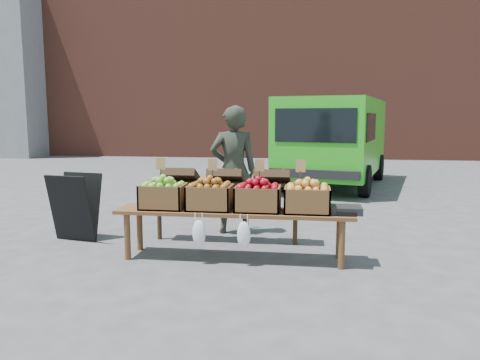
% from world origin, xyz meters
% --- Properties ---
extents(ground, '(80.00, 80.00, 0.00)m').
position_xyz_m(ground, '(0.00, 0.00, 0.00)').
color(ground, '#4A494C').
extents(brick_building, '(24.00, 4.00, 10.00)m').
position_xyz_m(brick_building, '(0.00, 15.00, 5.00)').
color(brick_building, brown).
rests_on(brick_building, ground).
extents(delivery_van, '(3.09, 4.89, 2.03)m').
position_xyz_m(delivery_van, '(1.43, 5.88, 1.01)').
color(delivery_van, green).
rests_on(delivery_van, ground).
extents(vendor, '(0.74, 0.58, 1.78)m').
position_xyz_m(vendor, '(-0.23, 1.00, 0.89)').
color(vendor, '#282E23').
rests_on(vendor, ground).
extents(chalkboard_sign, '(0.64, 0.42, 0.90)m').
position_xyz_m(chalkboard_sign, '(-2.23, 0.29, 0.45)').
color(chalkboard_sign, black).
rests_on(chalkboard_sign, ground).
extents(back_table, '(2.10, 0.44, 1.04)m').
position_xyz_m(back_table, '(-0.25, 0.49, 0.52)').
color(back_table, '#352416').
rests_on(back_table, ground).
extents(display_bench, '(2.70, 0.56, 0.57)m').
position_xyz_m(display_bench, '(-0.03, -0.23, 0.28)').
color(display_bench, brown).
rests_on(display_bench, ground).
extents(crate_golden_apples, '(0.50, 0.40, 0.28)m').
position_xyz_m(crate_golden_apples, '(-0.86, -0.23, 0.71)').
color(crate_golden_apples, '#589D2B').
rests_on(crate_golden_apples, display_bench).
extents(crate_russet_pears, '(0.50, 0.40, 0.28)m').
position_xyz_m(crate_russet_pears, '(-0.31, -0.23, 0.71)').
color(crate_russet_pears, '#905E12').
rests_on(crate_russet_pears, display_bench).
extents(crate_red_apples, '(0.50, 0.40, 0.28)m').
position_xyz_m(crate_red_apples, '(0.24, -0.23, 0.71)').
color(crate_red_apples, maroon).
rests_on(crate_red_apples, display_bench).
extents(crate_green_apples, '(0.50, 0.40, 0.28)m').
position_xyz_m(crate_green_apples, '(0.79, -0.23, 0.71)').
color(crate_green_apples, gold).
rests_on(crate_green_apples, display_bench).
extents(weighing_scale, '(0.34, 0.30, 0.08)m').
position_xyz_m(weighing_scale, '(1.22, -0.23, 0.61)').
color(weighing_scale, black).
rests_on(weighing_scale, display_bench).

